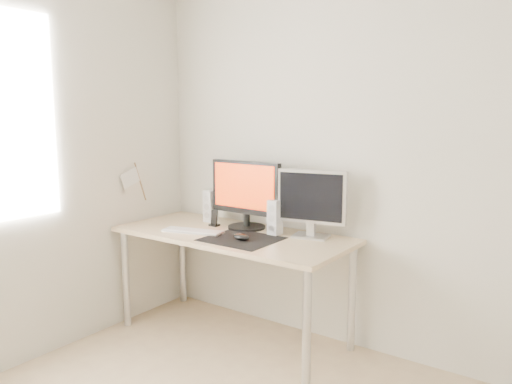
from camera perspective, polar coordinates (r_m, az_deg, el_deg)
The scene contains 11 objects.
wall_back at distance 3.11m, azimuth 15.21°, elevation 3.78°, with size 3.50×3.50×0.00m, color beige.
mousepad at distance 3.16m, azimuth -1.67°, elevation -5.39°, with size 0.45×0.40×0.00m, color black.
mouse at distance 3.12m, azimuth -1.71°, elevation -5.16°, with size 0.11×0.07×0.04m, color black.
desk at distance 3.34m, azimuth -2.73°, elevation -5.99°, with size 1.60×0.70×0.73m.
main_monitor at distance 3.40m, azimuth -1.18°, elevation -0.01°, with size 0.55×0.26×0.47m.
second_monitor at distance 3.17m, azimuth 6.36°, elevation -0.95°, with size 0.45×0.20×0.43m.
speaker_left at distance 3.66m, azimuth -5.25°, elevation -1.61°, with size 0.07×0.09×0.23m.
speaker_right at distance 3.26m, azimuth 2.18°, elevation -2.90°, with size 0.07×0.09×0.23m.
keyboard at distance 3.37m, azimuth -7.23°, elevation -4.45°, with size 0.44×0.22×0.02m.
phone_dock at distance 3.53m, azimuth -4.79°, elevation -3.33°, with size 0.06×0.05×0.11m.
pennant at distance 3.70m, azimuth -13.81°, elevation 1.47°, with size 0.01×0.23×0.29m.
Camera 1 is at (1.07, -1.16, 1.51)m, focal length 35.00 mm.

